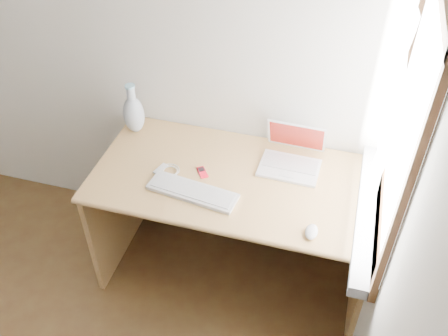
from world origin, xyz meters
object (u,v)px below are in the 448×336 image
(desk, at_px, (239,197))
(vase, at_px, (134,113))
(laptop, at_px, (291,157))
(external_keyboard, at_px, (193,191))

(desk, distance_m, vase, 0.74)
(desk, bearing_deg, laptop, 20.15)
(desk, distance_m, laptop, 0.38)
(vase, bearing_deg, desk, -12.25)
(desk, height_order, laptop, laptop)
(vase, bearing_deg, laptop, -2.97)
(external_keyboard, bearing_deg, desk, 63.76)
(desk, xyz_separation_m, external_keyboard, (-0.17, -0.25, 0.23))
(external_keyboard, height_order, vase, vase)
(external_keyboard, xyz_separation_m, vase, (-0.47, 0.39, 0.11))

